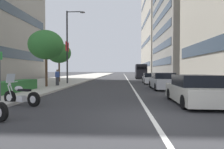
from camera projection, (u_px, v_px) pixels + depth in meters
name	position (u px, v px, depth m)	size (l,w,h in m)	color
ground_plane	(153.00, 120.00, 6.21)	(400.00, 400.00, 0.00)	#303033
sidewalk_right_plaza	(70.00, 78.00, 36.76)	(160.00, 10.25, 0.15)	#B2ADA3
lane_centre_stripe	(127.00, 78.00, 41.15)	(110.00, 0.16, 0.01)	silver
motorcycle_under_tarp	(21.00, 96.00, 8.73)	(0.87, 2.09, 1.49)	black
car_far_down_avenue	(194.00, 90.00, 9.11)	(4.18, 2.02, 1.44)	beige
car_mid_block_traffic	(163.00, 82.00, 16.41)	(4.34, 1.94, 1.44)	#B7B7BC
car_approaching_light	(151.00, 79.00, 23.56)	(4.68, 2.09, 1.33)	silver
delivery_van_ahead	(141.00, 71.00, 36.91)	(5.20, 2.23, 2.85)	black
parking_sign_by_curb	(0.00, 71.00, 9.16)	(0.32, 0.06, 2.49)	#47494C
street_lamp_with_banners	(70.00, 41.00, 21.68)	(1.26, 2.23, 8.46)	#232326
clipped_hedge_bed	(13.00, 86.00, 13.04)	(5.10, 1.10, 0.78)	#28602D
street_tree_far_plaza	(46.00, 45.00, 17.41)	(3.23, 3.23, 5.29)	#473323
street_tree_by_lamp_post	(59.00, 53.00, 25.02)	(3.18, 3.18, 5.22)	#473323
pedestrian_on_plaza	(57.00, 77.00, 18.65)	(0.35, 0.45, 1.62)	#2D2D33
office_tower_mid_left	(172.00, 12.00, 72.30)	(29.79, 20.52, 49.39)	beige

